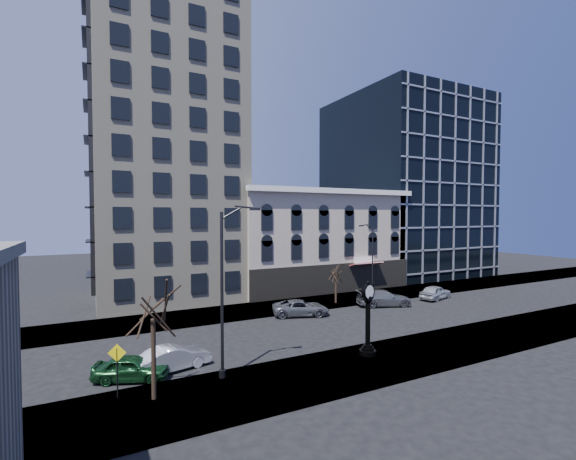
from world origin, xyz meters
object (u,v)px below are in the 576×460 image
street_lamp_near (235,245)px  warning_sign (117,361)px  car_near_a (132,368)px  street_clock (368,321)px  car_near_b (173,358)px

street_lamp_near → warning_sign: street_lamp_near is taller
street_lamp_near → car_near_a: street_lamp_near is taller
street_clock → car_near_a: 14.65m
warning_sign → street_lamp_near: bearing=21.4°
street_clock → car_near_b: (-11.85, 3.55, -1.60)m
car_near_a → car_near_b: 2.41m
street_clock → street_lamp_near: 10.39m
car_near_a → car_near_b: car_near_b is taller
warning_sign → car_near_b: size_ratio=0.62×
street_lamp_near → car_near_a: (-5.31, 2.36, -6.90)m
warning_sign → car_near_a: 2.71m
car_near_b → car_near_a: bearing=87.5°
street_lamp_near → car_near_b: street_lamp_near is taller
car_near_a → street_clock: bearing=-79.4°
street_clock → street_lamp_near: bearing=159.2°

